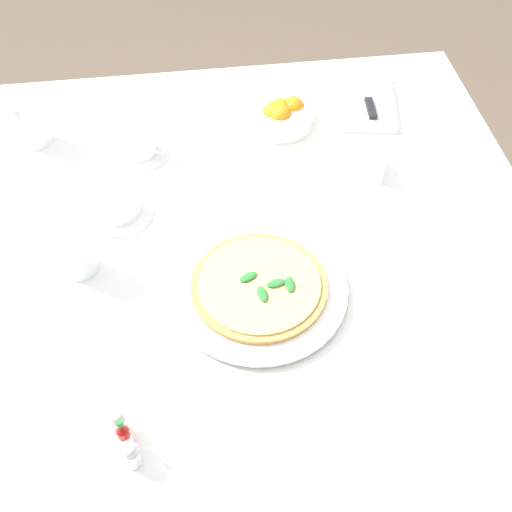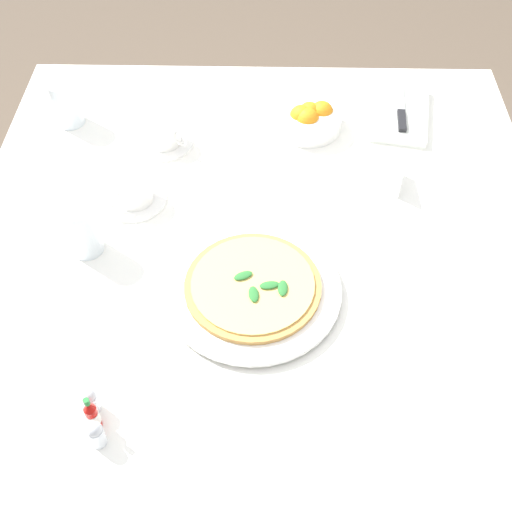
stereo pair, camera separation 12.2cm
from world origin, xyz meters
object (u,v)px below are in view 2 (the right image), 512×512
object	(u,v)px
water_glass_center_back	(83,232)
menu_card	(397,174)
napkin_folded	(400,113)
citrus_bowl	(309,119)
coffee_cup_near_left	(164,134)
salt_shaker	(90,401)
hot_sauce_bottle	(92,415)
pepper_shaker	(96,435)
water_glass_far_left	(67,105)
dinner_knife	(401,108)
pizza_plate	(253,290)
pizza	(253,285)
coffee_cup_back_corner	(134,192)

from	to	relation	value
water_glass_center_back	menu_card	world-z (taller)	water_glass_center_back
napkin_folded	citrus_bowl	xyz separation A→B (m)	(-0.05, 0.22, 0.02)
coffee_cup_near_left	napkin_folded	distance (m)	0.56
coffee_cup_near_left	salt_shaker	size ratio (longest dim) A/B	2.31
hot_sauce_bottle	pepper_shaker	xyz separation A→B (m)	(-0.03, -0.01, -0.01)
coffee_cup_near_left	water_glass_far_left	size ratio (longest dim) A/B	1.21
dinner_knife	hot_sauce_bottle	world-z (taller)	hot_sauce_bottle
pizza_plate	dinner_knife	xyz separation A→B (m)	(0.54, -0.34, 0.01)
hot_sauce_bottle	water_glass_far_left	bearing A→B (deg)	14.62
citrus_bowl	salt_shaker	world-z (taller)	citrus_bowl
citrus_bowl	hot_sauce_bottle	world-z (taller)	hot_sauce_bottle
pizza	citrus_bowl	distance (m)	0.50
pizza	coffee_cup_near_left	xyz separation A→B (m)	(0.43, 0.21, 0.00)
dinner_knife	salt_shaker	distance (m)	0.98
dinner_knife	pepper_shaker	size ratio (longest dim) A/B	3.48
pizza_plate	citrus_bowl	size ratio (longest dim) A/B	2.18
dinner_knife	menu_card	world-z (taller)	menu_card
napkin_folded	hot_sauce_bottle	distance (m)	0.99
pepper_shaker	menu_card	distance (m)	0.80
coffee_cup_near_left	napkin_folded	bearing A→B (deg)	-78.40
dinner_knife	coffee_cup_near_left	bearing A→B (deg)	106.37
pizza_plate	water_glass_far_left	size ratio (longest dim) A/B	3.04
hot_sauce_bottle	pizza	bearing A→B (deg)	-42.24
citrus_bowl	hot_sauce_bottle	bearing A→B (deg)	154.46
salt_shaker	menu_card	xyz separation A→B (m)	(0.54, -0.55, 0.00)
pizza	coffee_cup_back_corner	distance (m)	0.35
water_glass_center_back	dinner_knife	bearing A→B (deg)	-56.68
coffee_cup_back_corner	napkin_folded	distance (m)	0.66
water_glass_far_left	hot_sauce_bottle	world-z (taller)	water_glass_far_left
citrus_bowl	pepper_shaker	distance (m)	0.86
citrus_bowl	hot_sauce_bottle	xyz separation A→B (m)	(-0.76, 0.36, 0.01)
salt_shaker	pepper_shaker	size ratio (longest dim) A/B	1.00
pizza_plate	dinner_knife	distance (m)	0.64
pepper_shaker	citrus_bowl	bearing A→B (deg)	-24.14
coffee_cup_near_left	water_glass_center_back	distance (m)	0.34
coffee_cup_near_left	salt_shaker	distance (m)	0.67
hot_sauce_bottle	salt_shaker	world-z (taller)	hot_sauce_bottle
coffee_cup_near_left	napkin_folded	size ratio (longest dim) A/B	0.54
coffee_cup_near_left	coffee_cup_back_corner	world-z (taller)	same
pizza_plate	hot_sauce_bottle	world-z (taller)	hot_sauce_bottle
pizza_plate	menu_card	xyz separation A→B (m)	(0.30, -0.30, 0.02)
coffee_cup_back_corner	menu_card	bearing A→B (deg)	-83.30
water_glass_center_back	menu_card	xyz separation A→B (m)	(0.20, -0.63, -0.02)
napkin_folded	citrus_bowl	size ratio (longest dim) A/B	1.60
pizza_plate	napkin_folded	xyz separation A→B (m)	(0.54, -0.34, -0.00)
coffee_cup_near_left	citrus_bowl	bearing A→B (deg)	-78.98
citrus_bowl	pepper_shaker	world-z (taller)	citrus_bowl
dinner_knife	pizza_plate	bearing A→B (deg)	152.48
water_glass_far_left	hot_sauce_bottle	xyz separation A→B (m)	(-0.77, -0.20, -0.01)
salt_shaker	water_glass_far_left	bearing A→B (deg)	14.42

